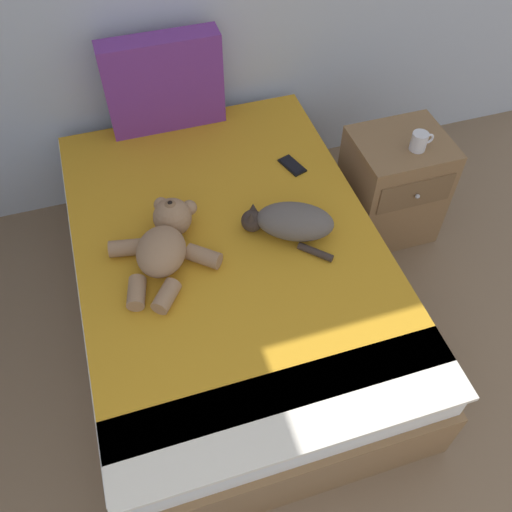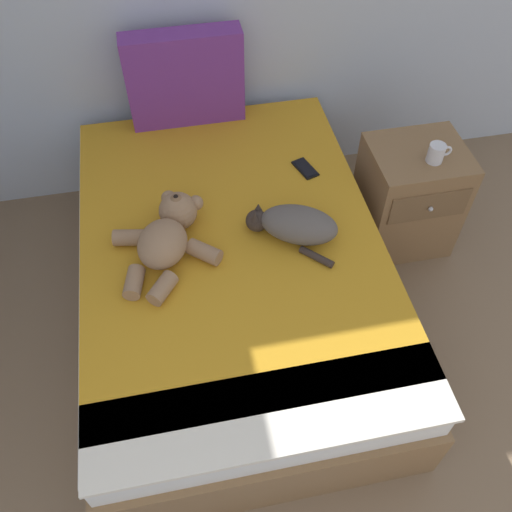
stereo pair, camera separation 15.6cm
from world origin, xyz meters
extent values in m
plane|color=#7A6047|center=(1.93, 1.80, 0.00)|extent=(9.65, 9.65, 0.00)
cube|color=olive|center=(1.43, 2.56, 0.17)|extent=(1.37, 1.98, 0.34)
cube|color=white|center=(1.43, 2.56, 0.43)|extent=(1.33, 1.92, 0.20)
cube|color=orange|center=(1.43, 2.62, 0.54)|extent=(1.32, 1.78, 0.02)
cube|color=silver|center=(1.43, 1.72, 0.54)|extent=(1.32, 0.32, 0.02)
cube|color=#72338C|center=(1.35, 3.45, 0.80)|extent=(0.59, 0.14, 0.49)
ellipsoid|color=#59514C|center=(1.72, 2.51, 0.63)|extent=(0.39, 0.32, 0.15)
sphere|color=#332823|center=(1.55, 2.59, 0.60)|extent=(0.10, 0.10, 0.10)
cone|color=#332823|center=(1.54, 2.56, 0.66)|extent=(0.04, 0.04, 0.04)
cone|color=#332823|center=(1.56, 2.61, 0.66)|extent=(0.04, 0.04, 0.04)
cylinder|color=#332823|center=(1.77, 2.36, 0.57)|extent=(0.13, 0.14, 0.03)
ellipsoid|color=#332823|center=(1.65, 2.58, 0.57)|extent=(0.11, 0.09, 0.04)
ellipsoid|color=#937051|center=(1.13, 2.50, 0.64)|extent=(0.29, 0.31, 0.17)
sphere|color=#937051|center=(1.21, 2.68, 0.64)|extent=(0.17, 0.17, 0.17)
sphere|color=brown|center=(1.21, 2.68, 0.69)|extent=(0.07, 0.07, 0.07)
sphere|color=black|center=(1.21, 2.68, 0.72)|extent=(0.02, 0.02, 0.02)
sphere|color=#937051|center=(1.18, 2.76, 0.64)|extent=(0.07, 0.07, 0.07)
sphere|color=#937051|center=(1.30, 2.71, 0.64)|extent=(0.07, 0.07, 0.07)
cylinder|color=#937051|center=(0.99, 2.61, 0.59)|extent=(0.16, 0.10, 0.07)
cylinder|color=#937051|center=(0.99, 2.36, 0.59)|extent=(0.10, 0.15, 0.07)
cylinder|color=#937051|center=(1.30, 2.47, 0.59)|extent=(0.16, 0.15, 0.07)
cylinder|color=#937051|center=(1.11, 2.31, 0.59)|extent=(0.14, 0.15, 0.07)
cube|color=black|center=(1.86, 2.93, 0.56)|extent=(0.12, 0.16, 0.01)
cube|color=black|center=(1.86, 2.93, 0.56)|extent=(0.10, 0.14, 0.00)
cube|color=olive|center=(2.43, 2.87, 0.31)|extent=(0.48, 0.41, 0.62)
cube|color=brown|center=(2.43, 2.66, 0.45)|extent=(0.41, 0.01, 0.17)
sphere|color=#B2B2B7|center=(2.43, 2.64, 0.45)|extent=(0.02, 0.02, 0.02)
cylinder|color=silver|center=(2.47, 2.79, 0.67)|extent=(0.08, 0.08, 0.09)
torus|color=silver|center=(2.52, 2.79, 0.67)|extent=(0.06, 0.01, 0.06)
camera|label=1|loc=(1.07, 0.99, 2.39)|focal=38.66mm
camera|label=2|loc=(1.22, 0.95, 2.39)|focal=38.66mm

